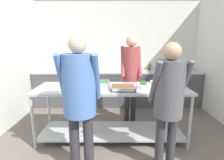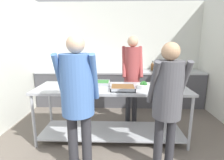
# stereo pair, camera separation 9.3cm
# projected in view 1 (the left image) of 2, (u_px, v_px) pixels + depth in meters

# --- Properties ---
(wall_rear) EXTENTS (4.38, 0.06, 2.65)m
(wall_rear) POSITION_uv_depth(u_px,v_px,m) (117.00, 53.00, 4.78)
(wall_rear) COLOR silver
(wall_rear) RESTS_ON ground_plane
(back_counter) EXTENTS (4.22, 0.65, 0.90)m
(back_counter) POSITION_uv_depth(u_px,v_px,m) (117.00, 88.00, 4.61)
(back_counter) COLOR #4C4C51
(back_counter) RESTS_ON ground_plane
(serving_counter) EXTENTS (2.49, 0.78, 0.91)m
(serving_counter) POSITION_uv_depth(u_px,v_px,m) (112.00, 104.00, 2.94)
(serving_counter) COLOR #ADAFB5
(serving_counter) RESTS_ON ground_plane
(sauce_pan) EXTENTS (0.44, 0.30, 0.07)m
(sauce_pan) POSITION_uv_depth(u_px,v_px,m) (71.00, 82.00, 3.07)
(sauce_pan) COLOR #ADAFB5
(sauce_pan) RESTS_ON serving_counter
(serving_tray_roast) EXTENTS (0.42, 0.30, 0.05)m
(serving_tray_roast) POSITION_uv_depth(u_px,v_px,m) (97.00, 83.00, 3.06)
(serving_tray_roast) COLOR #ADAFB5
(serving_tray_roast) RESTS_ON serving_counter
(serving_tray_vegetables) EXTENTS (0.38, 0.34, 0.05)m
(serving_tray_vegetables) POSITION_uv_depth(u_px,v_px,m) (123.00, 88.00, 2.74)
(serving_tray_vegetables) COLOR #ADAFB5
(serving_tray_vegetables) RESTS_ON serving_counter
(broccoli_bowl) EXTENTS (0.23, 0.23, 0.11)m
(broccoli_bowl) POSITION_uv_depth(u_px,v_px,m) (144.00, 85.00, 2.83)
(broccoli_bowl) COLOR silver
(broccoli_bowl) RESTS_ON serving_counter
(plate_stack) EXTENTS (0.27, 0.27, 0.06)m
(plate_stack) POSITION_uv_depth(u_px,v_px,m) (158.00, 83.00, 3.05)
(plate_stack) COLOR white
(plate_stack) RESTS_ON serving_counter
(guest_serving_left) EXTENTS (0.46, 0.35, 1.64)m
(guest_serving_left) POSITION_uv_depth(u_px,v_px,m) (169.00, 95.00, 2.10)
(guest_serving_left) COLOR #2D2D33
(guest_serving_left) RESTS_ON ground_plane
(guest_serving_right) EXTENTS (0.49, 0.39, 1.72)m
(guest_serving_right) POSITION_uv_depth(u_px,v_px,m) (80.00, 92.00, 2.06)
(guest_serving_right) COLOR #2D2D33
(guest_serving_right) RESTS_ON ground_plane
(cook_behind_counter) EXTENTS (0.41, 0.34, 1.75)m
(cook_behind_counter) POSITION_uv_depth(u_px,v_px,m) (131.00, 70.00, 3.47)
(cook_behind_counter) COLOR #2D2D33
(cook_behind_counter) RESTS_ON ground_plane
(water_bottle) EXTENTS (0.08, 0.08, 0.25)m
(water_bottle) POSITION_uv_depth(u_px,v_px,m) (150.00, 66.00, 4.57)
(water_bottle) COLOR brown
(water_bottle) RESTS_ON back_counter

